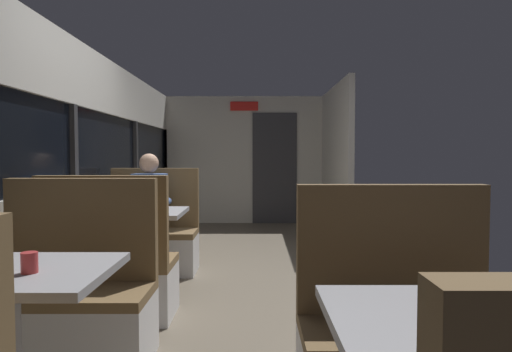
% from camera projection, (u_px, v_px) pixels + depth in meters
% --- Properties ---
extents(ground_plane, '(3.30, 9.20, 0.02)m').
position_uv_depth(ground_plane, '(234.00, 293.00, 4.15)').
color(ground_plane, '#665B4C').
extents(carriage_window_panel_left, '(0.09, 8.48, 2.30)m').
position_uv_depth(carriage_window_panel_left, '(73.00, 170.00, 4.10)').
color(carriage_window_panel_left, beige).
rests_on(carriage_window_panel_left, ground_plane).
extents(carriage_end_bulkhead, '(2.90, 0.11, 2.30)m').
position_uv_depth(carriage_end_bulkhead, '(249.00, 161.00, 8.29)').
color(carriage_end_bulkhead, beige).
rests_on(carriage_end_bulkhead, ground_plane).
extents(carriage_aisle_panel_right, '(0.08, 2.40, 2.30)m').
position_uv_depth(carriage_aisle_panel_right, '(337.00, 161.00, 7.09)').
color(carriage_aisle_panel_right, beige).
rests_on(carriage_aisle_panel_right, ground_plane).
extents(dining_table_near_window, '(0.90, 0.70, 0.74)m').
position_uv_depth(dining_table_near_window, '(10.00, 291.00, 2.04)').
color(dining_table_near_window, '#9E9EA3').
rests_on(dining_table_near_window, ground_plane).
extents(bench_near_window_facing_entry, '(0.95, 0.50, 1.10)m').
position_uv_depth(bench_near_window_facing_entry, '(75.00, 307.00, 2.75)').
color(bench_near_window_facing_entry, silver).
rests_on(bench_near_window_facing_entry, ground_plane).
extents(dining_table_mid_window, '(0.90, 0.70, 0.74)m').
position_uv_depth(dining_table_mid_window, '(136.00, 222.00, 4.14)').
color(dining_table_mid_window, '#9E9EA3').
rests_on(dining_table_mid_window, ground_plane).
extents(bench_mid_window_facing_end, '(0.95, 0.50, 1.10)m').
position_uv_depth(bench_mid_window_facing_end, '(112.00, 276.00, 3.46)').
color(bench_mid_window_facing_end, silver).
rests_on(bench_mid_window_facing_end, ground_plane).
extents(bench_mid_window_facing_entry, '(0.95, 0.50, 1.10)m').
position_uv_depth(bench_mid_window_facing_entry, '(154.00, 241.00, 4.86)').
color(bench_mid_window_facing_entry, silver).
rests_on(bench_mid_window_facing_entry, ground_plane).
extents(dining_table_front_aisle, '(0.90, 0.70, 0.74)m').
position_uv_depth(dining_table_front_aisle, '(475.00, 349.00, 1.43)').
color(dining_table_front_aisle, '#9E9EA3').
rests_on(dining_table_front_aisle, ground_plane).
extents(bench_front_aisle_facing_entry, '(0.95, 0.50, 1.10)m').
position_uv_depth(bench_front_aisle_facing_entry, '(402.00, 350.00, 2.14)').
color(bench_front_aisle_facing_entry, silver).
rests_on(bench_front_aisle_facing_entry, ground_plane).
extents(seated_passenger, '(0.47, 0.55, 1.26)m').
position_uv_depth(seated_passenger, '(152.00, 222.00, 4.77)').
color(seated_passenger, '#26262D').
rests_on(seated_passenger, ground_plane).
extents(coffee_cup_primary, '(0.07, 0.07, 0.09)m').
position_uv_depth(coffee_cup_primary, '(449.00, 295.00, 1.50)').
color(coffee_cup_primary, '#B23333').
rests_on(coffee_cup_primary, dining_table_front_aisle).
extents(coffee_cup_secondary, '(0.07, 0.07, 0.09)m').
position_uv_depth(coffee_cup_secondary, '(32.00, 262.00, 1.96)').
color(coffee_cup_secondary, '#B23333').
rests_on(coffee_cup_secondary, dining_table_near_window).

